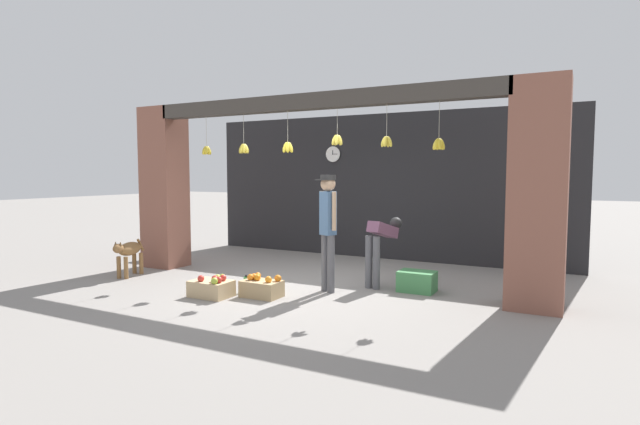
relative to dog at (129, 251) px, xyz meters
name	(u,v)px	position (x,y,z in m)	size (l,w,h in m)	color
ground_plane	(307,287)	(3.07, 0.71, -0.43)	(60.00, 60.00, 0.00)	gray
shop_back_wall	(379,187)	(3.07, 3.77, 1.05)	(7.75, 0.12, 2.97)	#232326
shop_pillar_left	(165,188)	(-0.15, 1.01, 1.05)	(0.70, 0.60, 2.97)	brown
shop_pillar_right	(538,195)	(6.30, 1.01, 1.05)	(0.70, 0.60, 2.97)	brown
storefront_awning	(309,104)	(3.06, 0.83, 2.38)	(5.85, 0.28, 0.91)	#3D3833
dog	(129,251)	(0.00, 0.00, 0.00)	(0.36, 0.82, 0.64)	olive
shopkeeper	(328,222)	(3.50, 0.60, 0.61)	(0.32, 0.31, 1.74)	#56565B
worker_stooping	(381,242)	(4.06, 1.32, 0.27)	(0.37, 0.80, 1.05)	#56565B
fruit_crate_oranges	(262,287)	(2.80, -0.11, -0.29)	(0.55, 0.36, 0.32)	tan
fruit_crate_apples	(212,287)	(2.17, -0.44, -0.30)	(0.58, 0.40, 0.32)	tan
produce_box_green	(417,281)	(4.67, 1.22, -0.28)	(0.53, 0.38, 0.31)	#42844C
water_bottle	(246,284)	(2.43, 0.02, -0.31)	(0.07, 0.07, 0.25)	#38934C
wall_clock	(333,154)	(2.06, 3.69, 1.74)	(0.35, 0.03, 0.35)	black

